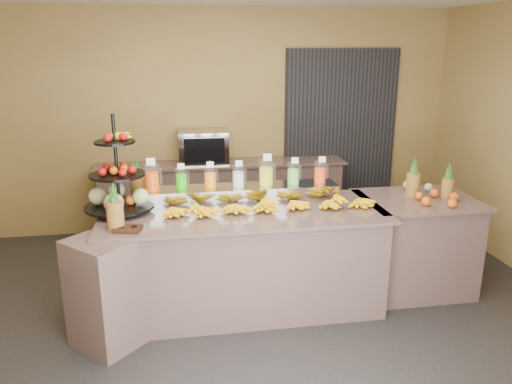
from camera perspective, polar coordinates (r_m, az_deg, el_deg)
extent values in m
plane|color=black|center=(4.52, -0.77, -14.66)|extent=(6.00, 6.00, 0.00)
cube|color=olive|center=(6.43, -4.24, 8.01)|extent=(6.00, 0.02, 2.80)
cube|color=black|center=(6.75, 9.57, 6.51)|extent=(1.50, 0.06, 2.20)
cube|color=gray|center=(4.57, -1.36, -7.90)|extent=(2.40, 0.90, 0.90)
cube|color=gray|center=(4.40, -1.40, -2.37)|extent=(2.50, 1.00, 0.03)
cube|color=gray|center=(4.22, -16.50, -10.84)|extent=(0.71, 0.71, 0.90)
cube|color=gray|center=(5.16, 17.61, -5.81)|extent=(1.00, 0.80, 0.90)
cube|color=gray|center=(5.01, 18.06, -0.87)|extent=(1.08, 0.88, 0.03)
cube|color=gray|center=(6.39, -3.84, -0.78)|extent=(3.00, 0.50, 0.90)
cube|color=gray|center=(6.27, -3.92, 3.28)|extent=(3.10, 0.55, 0.03)
cube|color=gray|center=(4.64, -2.01, -0.23)|extent=(1.85, 0.30, 0.15)
cylinder|color=silver|center=(4.56, -11.81, 1.68)|extent=(0.13, 0.13, 0.24)
cylinder|color=#D34802|center=(4.57, -11.78, 1.21)|extent=(0.12, 0.12, 0.17)
cylinder|color=gray|center=(4.55, -12.05, 2.37)|extent=(0.01, 0.01, 0.29)
cube|color=white|center=(4.46, -11.95, 3.41)|extent=(0.08, 0.02, 0.07)
cylinder|color=silver|center=(4.56, -8.53, 1.54)|extent=(0.11, 0.11, 0.19)
cylinder|color=#25B301|center=(4.57, -8.51, 1.17)|extent=(0.10, 0.10, 0.13)
cylinder|color=gray|center=(4.56, -8.72, 2.10)|extent=(0.01, 0.01, 0.23)
cube|color=white|center=(4.48, -8.58, 2.92)|extent=(0.06, 0.02, 0.05)
cylinder|color=silver|center=(4.57, -5.27, 1.72)|extent=(0.11, 0.11, 0.20)
cylinder|color=orange|center=(4.58, -5.26, 1.33)|extent=(0.10, 0.10, 0.14)
cylinder|color=gray|center=(4.57, -5.46, 2.29)|extent=(0.01, 0.01, 0.24)
cube|color=white|center=(4.49, -5.26, 3.13)|extent=(0.06, 0.02, 0.05)
cylinder|color=silver|center=(4.59, -2.03, 1.87)|extent=(0.11, 0.11, 0.20)
cylinder|color=silver|center=(4.60, -2.03, 1.48)|extent=(0.10, 0.10, 0.14)
cylinder|color=gray|center=(4.59, -2.23, 2.44)|extent=(0.01, 0.01, 0.24)
cube|color=white|center=(4.51, -1.97, 3.28)|extent=(0.06, 0.02, 0.05)
cylinder|color=silver|center=(4.63, 1.16, 2.26)|extent=(0.13, 0.13, 0.24)
cylinder|color=gold|center=(4.64, 1.16, 1.80)|extent=(0.12, 0.12, 0.17)
cylinder|color=gray|center=(4.62, 0.94, 2.95)|extent=(0.01, 0.01, 0.29)
cube|color=white|center=(4.53, 1.31, 3.99)|extent=(0.08, 0.02, 0.07)
cylinder|color=silver|center=(4.69, 4.29, 2.17)|extent=(0.11, 0.11, 0.21)
cylinder|color=#6EB940|center=(4.69, 4.28, 1.77)|extent=(0.11, 0.11, 0.14)
cylinder|color=gray|center=(4.68, 4.10, 2.75)|extent=(0.01, 0.01, 0.25)
cube|color=white|center=(4.61, 4.47, 3.61)|extent=(0.07, 0.02, 0.06)
cylinder|color=silver|center=(4.75, 7.34, 2.28)|extent=(0.11, 0.11, 0.21)
cylinder|color=#EA3E0C|center=(4.76, 7.32, 1.89)|extent=(0.11, 0.11, 0.14)
cylinder|color=gray|center=(4.75, 7.16, 2.85)|extent=(0.01, 0.01, 0.24)
cube|color=white|center=(4.67, 7.58, 3.69)|extent=(0.07, 0.02, 0.06)
ellipsoid|color=#ECAA0B|center=(4.34, -9.44, -2.04)|extent=(0.23, 0.17, 0.09)
ellipsoid|color=#ECAA0B|center=(4.34, -5.83, -1.87)|extent=(0.23, 0.17, 0.09)
ellipsoid|color=#ECAA0B|center=(4.37, -2.25, -1.70)|extent=(0.23, 0.17, 0.09)
ellipsoid|color=#ECAA0B|center=(4.41, 1.28, -1.52)|extent=(0.23, 0.17, 0.09)
ellipsoid|color=#ECAA0B|center=(4.46, 4.73, -1.33)|extent=(0.23, 0.17, 0.09)
ellipsoid|color=#ECAA0B|center=(4.54, 8.09, -1.15)|extent=(0.23, 0.17, 0.09)
ellipsoid|color=#ECAA0B|center=(4.62, 11.33, -0.97)|extent=(0.23, 0.17, 0.09)
ellipsoid|color=#ECAA0B|center=(4.32, -7.31, -1.11)|extent=(0.19, 0.15, 0.08)
ellipsoid|color=#ECAA0B|center=(4.39, 1.29, -0.70)|extent=(0.19, 0.15, 0.08)
ellipsoid|color=#ECAA0B|center=(4.55, 9.44, -0.29)|extent=(0.19, 0.15, 0.08)
cylinder|color=black|center=(4.44, -15.66, 3.11)|extent=(0.04, 0.04, 0.86)
cylinder|color=black|center=(4.54, -15.30, -1.57)|extent=(0.74, 0.74, 0.02)
cylinder|color=black|center=(4.46, -15.57, 1.92)|extent=(0.58, 0.58, 0.02)
cylinder|color=black|center=(4.40, -15.85, 5.53)|extent=(0.42, 0.42, 0.02)
sphere|color=#C2C587|center=(4.49, -12.97, -0.36)|extent=(0.16, 0.16, 0.16)
sphere|color=maroon|center=(4.44, -13.91, 2.61)|extent=(0.08, 0.08, 0.08)
sphere|color=orange|center=(4.53, -16.54, -0.99)|extent=(0.09, 0.09, 0.09)
cube|color=black|center=(4.06, -14.43, -4.09)|extent=(0.23, 0.19, 0.03)
cylinder|color=brown|center=(4.09, -15.79, -2.60)|extent=(0.13, 0.13, 0.23)
cone|color=#254F1A|center=(4.03, -16.00, 0.01)|extent=(0.07, 0.07, 0.16)
cylinder|color=brown|center=(4.76, -13.31, 0.42)|extent=(0.14, 0.14, 0.26)
cone|color=#254F1A|center=(4.71, -13.48, 2.85)|extent=(0.07, 0.07, 0.16)
cylinder|color=brown|center=(5.03, 17.48, 0.78)|extent=(0.12, 0.12, 0.22)
cylinder|color=brown|center=(5.11, 21.03, 0.43)|extent=(0.11, 0.11, 0.19)
ellipsoid|color=orange|center=(4.92, 20.08, -0.67)|extent=(0.34, 0.22, 0.08)
cube|color=gray|center=(6.21, -6.04, 5.14)|extent=(0.61, 0.43, 0.40)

